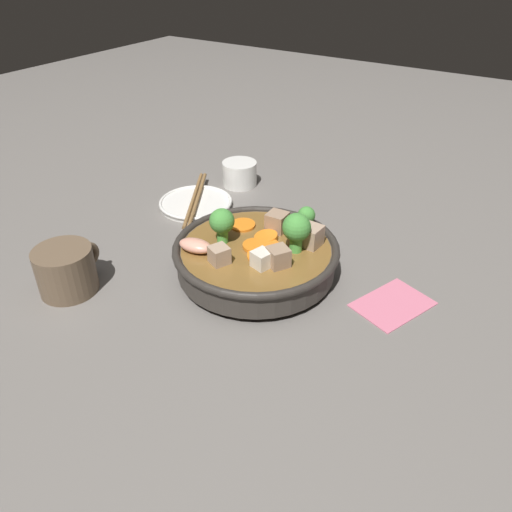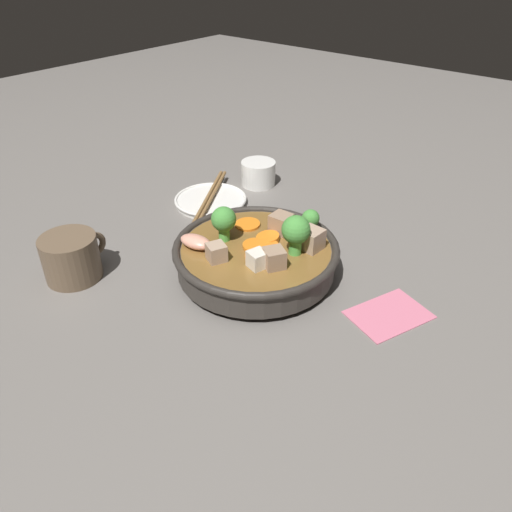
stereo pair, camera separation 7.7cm
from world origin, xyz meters
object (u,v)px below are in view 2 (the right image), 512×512
Objects in this scene: tea_cup at (258,173)px; dark_mug at (72,257)px; stirfry_bowl at (257,254)px; side_saucer at (211,200)px; chopsticks_pair at (210,196)px.

dark_mug reaches higher than tea_cup.
stirfry_bowl is at bearing -140.75° from tea_cup.
dark_mug is (-0.31, -0.01, 0.03)m from side_saucer.
tea_cup is (0.26, 0.21, -0.01)m from stirfry_bowl.
stirfry_bowl is at bearing -119.43° from side_saucer.
stirfry_bowl reaches higher than side_saucer.
dark_mug reaches higher than chopsticks_pair.
tea_cup is at bearing 39.25° from stirfry_bowl.
side_saucer is (0.13, 0.23, -0.03)m from stirfry_bowl.
chopsticks_pair is (0.00, 0.00, 0.01)m from side_saucer.
stirfry_bowl is at bearing -119.43° from chopsticks_pair.
dark_mug is 0.31m from chopsticks_pair.
chopsticks_pair reaches higher than side_saucer.
stirfry_bowl is at bearing -48.91° from dark_mug.
stirfry_bowl is 1.26× the size of chopsticks_pair.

